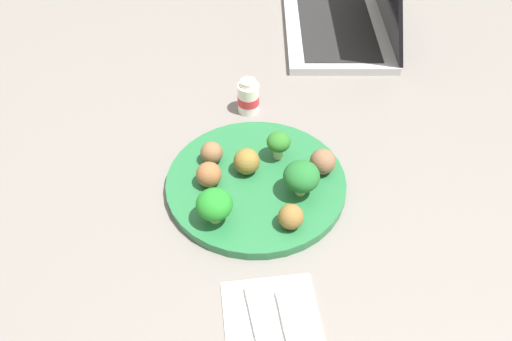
{
  "coord_description": "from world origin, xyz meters",
  "views": [
    {
      "loc": [
        0.55,
        -0.06,
        0.59
      ],
      "look_at": [
        0.0,
        0.0,
        0.04
      ],
      "focal_mm": 35.98,
      "sensor_mm": 36.0,
      "label": 1
    }
  ],
  "objects_px": {
    "broccoli_floret_center": "(214,205)",
    "broccoli_floret_back_right": "(301,177)",
    "meatball_center": "(209,173)",
    "meatball_near_rim": "(247,161)",
    "meatball_mid_left": "(291,217)",
    "broccoli_floret_mid_left": "(279,143)",
    "plate": "(256,183)",
    "meatball_back_right": "(212,153)",
    "fork": "(291,339)",
    "napkin": "(275,337)",
    "laptop": "(350,17)",
    "meatball_far_rim": "(323,162)",
    "yogurt_bottle": "(248,97)"
  },
  "relations": [
    {
      "from": "broccoli_floret_back_right",
      "to": "meatball_far_rim",
      "type": "xyz_separation_m",
      "value": [
        -0.04,
        0.04,
        -0.01
      ]
    },
    {
      "from": "broccoli_floret_back_right",
      "to": "meatball_center",
      "type": "distance_m",
      "value": 0.14
    },
    {
      "from": "meatball_mid_left",
      "to": "laptop",
      "type": "xyz_separation_m",
      "value": [
        -0.53,
        0.21,
        0.01
      ]
    },
    {
      "from": "broccoli_floret_center",
      "to": "fork",
      "type": "height_order",
      "value": "broccoli_floret_center"
    },
    {
      "from": "meatball_back_right",
      "to": "laptop",
      "type": "bearing_deg",
      "value": 140.43
    },
    {
      "from": "meatball_near_rim",
      "to": "meatball_mid_left",
      "type": "distance_m",
      "value": 0.13
    },
    {
      "from": "meatball_mid_left",
      "to": "meatball_back_right",
      "type": "bearing_deg",
      "value": -144.22
    },
    {
      "from": "meatball_back_right",
      "to": "fork",
      "type": "relative_size",
      "value": 0.3
    },
    {
      "from": "meatball_mid_left",
      "to": "fork",
      "type": "distance_m",
      "value": 0.17
    },
    {
      "from": "broccoli_floret_mid_left",
      "to": "meatball_near_rim",
      "type": "distance_m",
      "value": 0.06
    },
    {
      "from": "napkin",
      "to": "laptop",
      "type": "bearing_deg",
      "value": 159.4
    },
    {
      "from": "plate",
      "to": "broccoli_floret_mid_left",
      "type": "distance_m",
      "value": 0.07
    },
    {
      "from": "laptop",
      "to": "meatball_near_rim",
      "type": "bearing_deg",
      "value": -32.67
    },
    {
      "from": "meatball_center",
      "to": "broccoli_floret_mid_left",
      "type": "bearing_deg",
      "value": 111.11
    },
    {
      "from": "broccoli_floret_mid_left",
      "to": "napkin",
      "type": "bearing_deg",
      "value": -8.86
    },
    {
      "from": "meatball_near_rim",
      "to": "meatball_back_right",
      "type": "xyz_separation_m",
      "value": [
        -0.03,
        -0.05,
        -0.0
      ]
    },
    {
      "from": "broccoli_floret_back_right",
      "to": "broccoli_floret_mid_left",
      "type": "bearing_deg",
      "value": -164.65
    },
    {
      "from": "plate",
      "to": "fork",
      "type": "relative_size",
      "value": 2.32
    },
    {
      "from": "broccoli_floret_center",
      "to": "broccoli_floret_back_right",
      "type": "bearing_deg",
      "value": 106.55
    },
    {
      "from": "broccoli_floret_center",
      "to": "plate",
      "type": "bearing_deg",
      "value": 137.56
    },
    {
      "from": "meatball_near_rim",
      "to": "meatball_far_rim",
      "type": "xyz_separation_m",
      "value": [
        0.01,
        0.12,
        -0.0
      ]
    },
    {
      "from": "meatball_far_rim",
      "to": "yogurt_bottle",
      "type": "bearing_deg",
      "value": -152.27
    },
    {
      "from": "meatball_back_right",
      "to": "laptop",
      "type": "height_order",
      "value": "laptop"
    },
    {
      "from": "broccoli_floret_mid_left",
      "to": "broccoli_floret_back_right",
      "type": "relative_size",
      "value": 0.85
    },
    {
      "from": "meatball_mid_left",
      "to": "fork",
      "type": "xyz_separation_m",
      "value": [
        0.17,
        -0.03,
        -0.03
      ]
    },
    {
      "from": "yogurt_bottle",
      "to": "broccoli_floret_back_right",
      "type": "bearing_deg",
      "value": 13.77
    },
    {
      "from": "meatball_near_rim",
      "to": "yogurt_bottle",
      "type": "relative_size",
      "value": 0.64
    },
    {
      "from": "broccoli_floret_back_right",
      "to": "meatball_center",
      "type": "relative_size",
      "value": 1.45
    },
    {
      "from": "broccoli_floret_mid_left",
      "to": "meatball_near_rim",
      "type": "bearing_deg",
      "value": -64.2
    },
    {
      "from": "meatball_center",
      "to": "meatball_mid_left",
      "type": "xyz_separation_m",
      "value": [
        0.1,
        0.11,
        -0.0
      ]
    },
    {
      "from": "plate",
      "to": "broccoli_floret_center",
      "type": "xyz_separation_m",
      "value": [
        0.07,
        -0.07,
        0.04
      ]
    },
    {
      "from": "fork",
      "to": "yogurt_bottle",
      "type": "bearing_deg",
      "value": -179.4
    },
    {
      "from": "broccoli_floret_mid_left",
      "to": "broccoli_floret_back_right",
      "type": "distance_m",
      "value": 0.08
    },
    {
      "from": "meatball_center",
      "to": "fork",
      "type": "height_order",
      "value": "meatball_center"
    },
    {
      "from": "meatball_far_rim",
      "to": "napkin",
      "type": "bearing_deg",
      "value": -22.92
    },
    {
      "from": "broccoli_floret_mid_left",
      "to": "broccoli_floret_center",
      "type": "xyz_separation_m",
      "value": [
        0.12,
        -0.11,
        0.0
      ]
    },
    {
      "from": "meatball_near_rim",
      "to": "meatball_center",
      "type": "xyz_separation_m",
      "value": [
        0.02,
        -0.06,
        -0.0
      ]
    },
    {
      "from": "broccoli_floret_back_right",
      "to": "meatball_near_rim",
      "type": "bearing_deg",
      "value": -126.02
    },
    {
      "from": "broccoli_floret_back_right",
      "to": "yogurt_bottle",
      "type": "bearing_deg",
      "value": -166.23
    },
    {
      "from": "plate",
      "to": "broccoli_floret_center",
      "type": "bearing_deg",
      "value": -42.44
    },
    {
      "from": "broccoli_floret_back_right",
      "to": "meatball_center",
      "type": "bearing_deg",
      "value": -105.4
    },
    {
      "from": "plate",
      "to": "napkin",
      "type": "distance_m",
      "value": 0.25
    },
    {
      "from": "meatball_mid_left",
      "to": "napkin",
      "type": "xyz_separation_m",
      "value": [
        0.16,
        -0.04,
        -0.03
      ]
    },
    {
      "from": "meatball_far_rim",
      "to": "laptop",
      "type": "height_order",
      "value": "laptop"
    },
    {
      "from": "broccoli_floret_center",
      "to": "meatball_mid_left",
      "type": "xyz_separation_m",
      "value": [
        0.02,
        0.11,
        -0.01
      ]
    },
    {
      "from": "broccoli_floret_mid_left",
      "to": "meatball_far_rim",
      "type": "distance_m",
      "value": 0.08
    },
    {
      "from": "meatball_near_rim",
      "to": "plate",
      "type": "bearing_deg",
      "value": 30.82
    },
    {
      "from": "plate",
      "to": "meatball_center",
      "type": "height_order",
      "value": "meatball_center"
    },
    {
      "from": "broccoli_floret_back_right",
      "to": "meatball_mid_left",
      "type": "bearing_deg",
      "value": -22.35
    },
    {
      "from": "plate",
      "to": "meatball_far_rim",
      "type": "distance_m",
      "value": 0.11
    }
  ]
}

